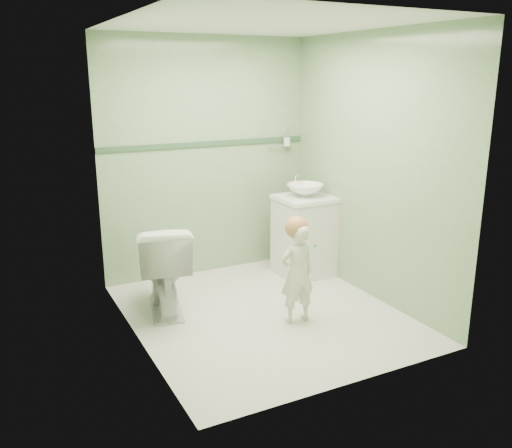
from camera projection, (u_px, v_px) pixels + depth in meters
ground at (264, 314)px, 4.76m from camera, size 2.50×2.50×0.00m
room_shell at (264, 179)px, 4.44m from camera, size 2.50×2.54×2.40m
trim_stripe at (207, 144)px, 5.46m from camera, size 2.20×0.02×0.05m
vanity at (304, 237)px, 5.62m from camera, size 0.52×0.50×0.80m
counter at (305, 198)px, 5.51m from camera, size 0.54×0.52×0.04m
basin at (305, 190)px, 5.49m from camera, size 0.37×0.37×0.13m
faucet at (296, 179)px, 5.63m from camera, size 0.03×0.13×0.18m
cup_holder at (286, 142)px, 5.81m from camera, size 0.26×0.07×0.21m
toilet at (163, 267)px, 4.74m from camera, size 0.61×0.87×0.80m
toddler at (297, 274)px, 4.51m from camera, size 0.32×0.22×0.86m
hair_cap at (296, 227)px, 4.42m from camera, size 0.19×0.19×0.19m
teal_toothbrush at (313, 245)px, 4.36m from camera, size 0.11×0.13×0.08m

